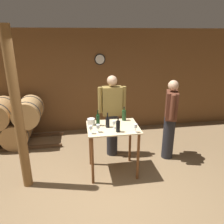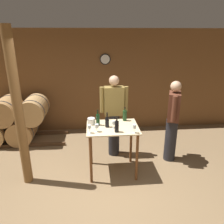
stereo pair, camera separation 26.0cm
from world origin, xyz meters
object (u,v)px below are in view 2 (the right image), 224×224
(wine_glass_near_center, at_px, (97,126))
(wine_glass_near_left, at_px, (89,127))
(person_host, at_px, (173,120))
(wine_bottle_far_left, at_px, (98,119))
(wine_bottle_right, at_px, (125,115))
(ice_bucket, at_px, (91,121))
(person_visitor_with_scarf, at_px, (114,115))
(wine_glass_near_right, at_px, (113,123))
(wine_bottle_center, at_px, (117,126))
(wine_glass_far_side, at_px, (134,127))
(wooden_post, at_px, (18,112))
(wine_bottle_left, at_px, (107,122))

(wine_glass_near_center, bearing_deg, wine_glass_near_left, -161.38)
(wine_glass_near_left, xyz_separation_m, person_host, (1.67, 0.57, -0.16))
(wine_bottle_far_left, relative_size, wine_bottle_right, 1.07)
(ice_bucket, relative_size, person_host, 0.08)
(wine_bottle_right, height_order, person_visitor_with_scarf, person_visitor_with_scarf)
(wine_glass_near_center, distance_m, wine_glass_near_right, 0.32)
(wine_bottle_center, height_order, wine_glass_far_side, wine_bottle_center)
(wine_bottle_right, xyz_separation_m, ice_bucket, (-0.65, -0.12, -0.05))
(wine_bottle_center, bearing_deg, wine_glass_near_center, 173.17)
(person_visitor_with_scarf, bearing_deg, wine_bottle_far_left, -121.86)
(wine_glass_near_center, bearing_deg, wine_glass_near_right, 21.91)
(wine_bottle_far_left, bearing_deg, wine_glass_near_right, -32.60)
(wine_glass_near_right, bearing_deg, wooden_post, -176.81)
(person_host, bearing_deg, wooden_post, -170.00)
(wooden_post, bearing_deg, wine_bottle_far_left, 11.25)
(wine_glass_near_center, height_order, wine_glass_far_side, wine_glass_far_side)
(ice_bucket, bearing_deg, wine_glass_far_side, -31.94)
(wine_bottle_center, distance_m, ice_bucket, 0.59)
(wine_bottle_right, relative_size, person_visitor_with_scarf, 0.16)
(wine_bottle_right, relative_size, person_host, 0.16)
(wine_bottle_right, distance_m, wine_glass_near_right, 0.44)
(wine_bottle_left, xyz_separation_m, person_visitor_with_scarf, (0.19, 0.67, -0.11))
(wine_bottle_far_left, distance_m, wine_bottle_left, 0.19)
(wooden_post, distance_m, wine_bottle_center, 1.65)
(wine_bottle_center, bearing_deg, person_host, 25.33)
(ice_bucket, distance_m, person_host, 1.66)
(wine_bottle_far_left, bearing_deg, wine_bottle_left, -32.47)
(wine_bottle_left, distance_m, wine_bottle_right, 0.46)
(person_visitor_with_scarf, bearing_deg, wine_glass_near_center, -113.99)
(wine_bottle_far_left, xyz_separation_m, person_visitor_with_scarf, (0.35, 0.57, -0.13))
(wooden_post, distance_m, wine_glass_far_side, 1.94)
(wooden_post, relative_size, person_visitor_with_scarf, 1.52)
(wine_bottle_left, relative_size, wine_glass_near_left, 1.90)
(wine_bottle_center, distance_m, wine_glass_far_side, 0.30)
(wine_bottle_center, xyz_separation_m, wine_glass_near_center, (-0.34, 0.04, -0.00))
(wooden_post, distance_m, wine_bottle_right, 1.91)
(wine_glass_near_left, bearing_deg, wine_bottle_right, 37.04)
(wine_glass_near_right, height_order, person_host, person_host)
(wine_bottle_left, distance_m, person_host, 1.41)
(wine_bottle_left, relative_size, person_visitor_with_scarf, 0.16)
(wine_bottle_far_left, bearing_deg, person_host, 8.91)
(wine_glass_near_left, relative_size, person_visitor_with_scarf, 0.08)
(wine_glass_near_left, height_order, wine_glass_far_side, wine_glass_far_side)
(person_host, bearing_deg, wine_glass_near_center, -161.11)
(wine_bottle_far_left, xyz_separation_m, wine_bottle_center, (0.31, -0.33, -0.01))
(wine_bottle_center, height_order, person_host, person_host)
(wine_glass_far_side, bearing_deg, wine_glass_near_center, 170.45)
(wine_bottle_far_left, height_order, wine_glass_far_side, wine_bottle_far_left)
(wooden_post, distance_m, person_host, 2.91)
(wine_glass_far_side, relative_size, person_visitor_with_scarf, 0.09)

